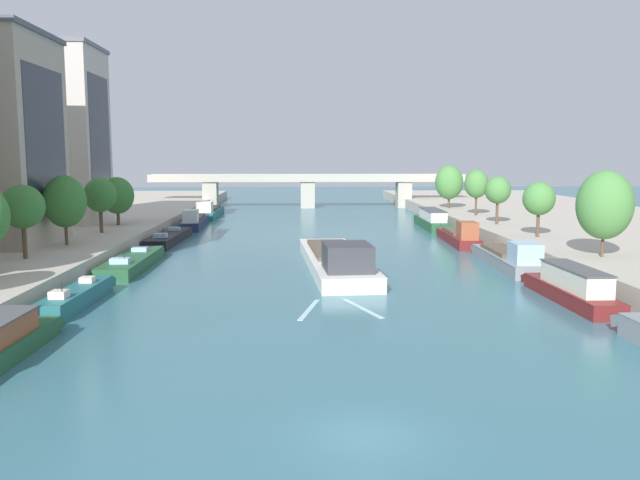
% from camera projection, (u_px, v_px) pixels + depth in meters
% --- Properties ---
extents(ground_plane, '(400.00, 400.00, 0.00)m').
position_uv_depth(ground_plane, '(365.00, 438.00, 23.82)').
color(ground_plane, '#386B7A').
extents(quay_left, '(36.00, 170.00, 1.84)m').
position_uv_depth(quay_left, '(0.00, 236.00, 76.80)').
color(quay_left, '#B7AD9E').
rests_on(quay_left, ground).
extents(quay_right, '(36.00, 170.00, 1.84)m').
position_uv_depth(quay_right, '(621.00, 233.00, 79.64)').
color(quay_right, '#B7AD9E').
rests_on(quay_right, ground).
extents(barge_midriver, '(6.40, 25.13, 3.35)m').
position_uv_depth(barge_midriver, '(336.00, 259.00, 58.89)').
color(barge_midriver, silver).
rests_on(barge_midriver, ground).
extents(wake_behind_barge, '(5.59, 6.07, 0.03)m').
position_uv_depth(wake_behind_barge, '(336.00, 309.00, 43.93)').
color(wake_behind_barge, '#AAD6E0').
rests_on(wake_behind_barge, ground).
extents(moored_boat_left_downstream, '(2.19, 11.47, 2.34)m').
position_uv_depth(moored_boat_left_downstream, '(77.00, 296.00, 44.85)').
color(moored_boat_left_downstream, '#23666B').
rests_on(moored_boat_left_downstream, ground).
extents(moored_boat_left_gap_after, '(3.00, 15.26, 2.26)m').
position_uv_depth(moored_boat_left_gap_after, '(133.00, 262.00, 59.85)').
color(moored_boat_left_gap_after, '#235633').
rests_on(moored_boat_left_gap_after, ground).
extents(moored_boat_left_midway, '(3.21, 15.74, 2.23)m').
position_uv_depth(moored_boat_left_midway, '(169.00, 238.00, 78.00)').
color(moored_boat_left_midway, black).
rests_on(moored_boat_left_midway, ground).
extents(moored_boat_left_lone, '(3.27, 15.77, 2.94)m').
position_uv_depth(moored_boat_left_lone, '(195.00, 221.00, 94.78)').
color(moored_boat_left_lone, '#1E284C').
rests_on(moored_boat_left_lone, ground).
extents(moored_boat_left_upstream, '(3.55, 16.64, 2.93)m').
position_uv_depth(moored_boat_left_upstream, '(209.00, 212.00, 111.31)').
color(moored_boat_left_upstream, '#23666B').
rests_on(moored_boat_left_upstream, ground).
extents(moored_boat_right_second, '(2.63, 12.66, 2.61)m').
position_uv_depth(moored_boat_right_second, '(572.00, 287.00, 45.89)').
color(moored_boat_right_second, maroon).
rests_on(moored_boat_right_second, ground).
extents(moored_boat_right_upstream, '(3.52, 15.92, 2.87)m').
position_uv_depth(moored_boat_right_upstream, '(509.00, 258.00, 60.64)').
color(moored_boat_right_upstream, gray).
rests_on(moored_boat_right_upstream, ground).
extents(moored_boat_right_downstream, '(3.22, 15.06, 3.02)m').
position_uv_depth(moored_boat_right_downstream, '(459.00, 236.00, 76.89)').
color(moored_boat_right_downstream, maroon).
rests_on(moored_boat_right_downstream, ground).
extents(moored_boat_right_lone, '(3.17, 15.86, 2.76)m').
position_uv_depth(moored_boat_right_lone, '(432.00, 220.00, 93.79)').
color(moored_boat_right_lone, '#235633').
rests_on(moored_boat_right_lone, ground).
extents(tree_left_third, '(3.51, 3.51, 6.13)m').
position_uv_depth(tree_left_third, '(23.00, 207.00, 53.35)').
color(tree_left_third, brown).
rests_on(tree_left_third, quay_left).
extents(tree_left_distant, '(3.98, 3.98, 6.67)m').
position_uv_depth(tree_left_distant, '(65.00, 201.00, 61.58)').
color(tree_left_distant, brown).
rests_on(tree_left_distant, quay_left).
extents(tree_left_past_mid, '(3.56, 3.56, 6.07)m').
position_uv_depth(tree_left_past_mid, '(100.00, 195.00, 71.91)').
color(tree_left_past_mid, brown).
rests_on(tree_left_past_mid, quay_left).
extents(tree_left_far, '(4.03, 4.03, 5.92)m').
position_uv_depth(tree_left_far, '(117.00, 196.00, 80.05)').
color(tree_left_far, brown).
rests_on(tree_left_far, quay_left).
extents(tree_right_distant, '(4.59, 4.59, 7.30)m').
position_uv_depth(tree_right_distant, '(605.00, 205.00, 54.29)').
color(tree_right_distant, brown).
rests_on(tree_right_distant, quay_right).
extents(tree_right_second, '(3.34, 3.34, 5.81)m').
position_uv_depth(tree_right_second, '(539.00, 199.00, 67.95)').
color(tree_right_second, brown).
rests_on(tree_right_second, quay_right).
extents(tree_right_third, '(3.21, 3.21, 5.95)m').
position_uv_depth(tree_right_third, '(498.00, 190.00, 80.80)').
color(tree_right_third, brown).
rests_on(tree_right_third, quay_right).
extents(tree_right_nearest, '(3.43, 3.43, 6.54)m').
position_uv_depth(tree_right_nearest, '(477.00, 184.00, 93.27)').
color(tree_right_nearest, brown).
rests_on(tree_right_nearest, quay_right).
extents(tree_right_by_lamp, '(4.54, 4.54, 7.00)m').
position_uv_depth(tree_right_by_lamp, '(449.00, 182.00, 106.14)').
color(tree_right_by_lamp, brown).
rests_on(tree_right_by_lamp, quay_right).
extents(building_left_tall, '(13.28, 10.80, 22.34)m').
position_uv_depth(building_left_tall, '(49.00, 135.00, 82.50)').
color(building_left_tall, '#BCB2A8').
rests_on(building_left_tall, quay_left).
extents(bridge_far, '(62.96, 4.40, 6.76)m').
position_uv_depth(bridge_far, '(308.00, 186.00, 130.73)').
color(bridge_far, '#ADA899').
rests_on(bridge_far, ground).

